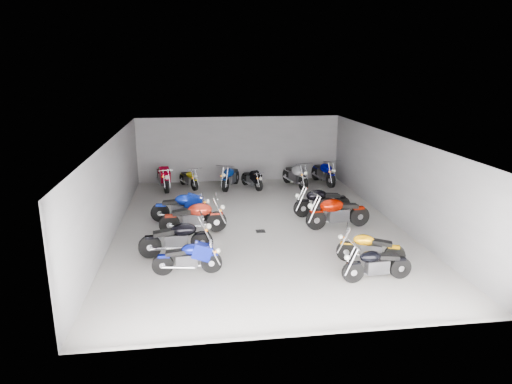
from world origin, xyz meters
TOP-DOWN VIEW (x-y plane):
  - ground at (0.00, 0.00)m, footprint 14.00×14.00m
  - wall_back at (0.00, 7.00)m, footprint 10.00×0.10m
  - wall_left at (-5.00, 0.00)m, footprint 0.10×14.00m
  - wall_right at (5.00, 0.00)m, footprint 0.10×14.00m
  - ceiling at (0.00, 0.00)m, footprint 10.00×14.00m
  - drain_grate at (0.00, -0.50)m, footprint 0.32×0.32m
  - motorcycle_left_b at (-2.46, -3.57)m, footprint 1.93×0.38m
  - motorcycle_left_c at (-2.80, -2.21)m, footprint 2.25×0.51m
  - motorcycle_left_d at (-2.29, -0.33)m, footprint 2.33×0.48m
  - motorcycle_left_e at (-2.74, 0.95)m, footprint 2.24×0.49m
  - motorcycle_right_a at (2.53, -4.65)m, footprint 1.96×0.42m
  - motorcycle_right_b at (2.78, -3.55)m, footprint 1.90×0.81m
  - motorcycle_right_d at (2.75, -0.49)m, footprint 2.39×0.54m
  - motorcycle_right_e at (2.58, 0.97)m, footprint 2.31×0.56m
  - motorcycle_back_a at (-3.72, 5.75)m, footprint 0.73×2.37m
  - motorcycle_back_b at (-2.53, 5.87)m, footprint 0.91×1.76m
  - motorcycle_back_c at (-0.57, 5.56)m, footprint 0.99×2.13m
  - motorcycle_back_d at (0.43, 5.41)m, footprint 0.82×1.78m
  - motorcycle_back_e at (2.52, 5.37)m, footprint 0.78×2.31m
  - motorcycle_back_f at (4.01, 5.74)m, footprint 0.63×2.35m

SIDE VIEW (x-z plane):
  - ground at x=0.00m, z-range 0.00..0.00m
  - drain_grate at x=0.00m, z-range 0.00..0.01m
  - motorcycle_back_d at x=0.43m, z-range 0.04..0.86m
  - motorcycle_back_b at x=-2.53m, z-range 0.04..0.87m
  - motorcycle_left_b at x=-2.46m, z-range 0.04..0.89m
  - motorcycle_right_a at x=2.53m, z-range 0.04..0.90m
  - motorcycle_right_b at x=2.78m, z-range 0.04..0.91m
  - motorcycle_left_e at x=-2.74m, z-range 0.04..1.03m
  - motorcycle_back_c at x=-0.57m, z-range 0.05..1.03m
  - motorcycle_left_c at x=-2.80m, z-range 0.05..1.04m
  - motorcycle_right_e at x=2.58m, z-range 0.05..1.06m
  - motorcycle_left_d at x=-2.29m, z-range 0.05..1.07m
  - motorcycle_back_e at x=2.52m, z-range 0.05..1.08m
  - motorcycle_back_f at x=4.01m, z-range 0.05..1.09m
  - motorcycle_right_d at x=2.75m, z-range 0.05..1.10m
  - motorcycle_back_a at x=-3.72m, z-range 0.05..1.10m
  - wall_back at x=0.00m, z-range 0.00..3.20m
  - wall_left at x=-5.00m, z-range 0.00..3.20m
  - wall_right at x=5.00m, z-range 0.00..3.20m
  - ceiling at x=0.00m, z-range 3.20..3.24m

